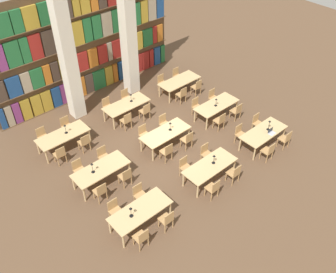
# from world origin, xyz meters

# --- Properties ---
(ground_plane) EXTENTS (40.00, 40.00, 0.00)m
(ground_plane) POSITION_xyz_m (0.00, 0.00, 0.00)
(ground_plane) COLOR brown
(bookshelf_bank) EXTENTS (9.96, 0.35, 5.50)m
(bookshelf_bank) POSITION_xyz_m (-0.01, 5.74, 2.64)
(bookshelf_bank) COLOR brown
(bookshelf_bank) RESTS_ON ground_plane
(pillar_left) EXTENTS (0.60, 0.60, 6.00)m
(pillar_left) POSITION_xyz_m (-1.64, 4.47, 3.00)
(pillar_left) COLOR silver
(pillar_left) RESTS_ON ground_plane
(pillar_center) EXTENTS (0.60, 0.60, 6.00)m
(pillar_center) POSITION_xyz_m (1.64, 4.47, 3.00)
(pillar_center) COLOR silver
(pillar_center) RESTS_ON ground_plane
(reading_table_0) EXTENTS (2.21, 0.94, 0.73)m
(reading_table_0) POSITION_xyz_m (-3.35, -2.65, 0.66)
(reading_table_0) COLOR tan
(reading_table_0) RESTS_ON ground_plane
(chair_0) EXTENTS (0.42, 0.40, 0.89)m
(chair_0) POSITION_xyz_m (-3.89, -3.40, 0.49)
(chair_0) COLOR tan
(chair_0) RESTS_ON ground_plane
(chair_1) EXTENTS (0.42, 0.40, 0.89)m
(chair_1) POSITION_xyz_m (-3.89, -1.90, 0.49)
(chair_1) COLOR tan
(chair_1) RESTS_ON ground_plane
(chair_2) EXTENTS (0.42, 0.40, 0.89)m
(chair_2) POSITION_xyz_m (-2.80, -3.40, 0.49)
(chair_2) COLOR tan
(chair_2) RESTS_ON ground_plane
(chair_3) EXTENTS (0.42, 0.40, 0.89)m
(chair_3) POSITION_xyz_m (-2.80, -1.90, 0.49)
(chair_3) COLOR tan
(chair_3) RESTS_ON ground_plane
(desk_lamp_0) EXTENTS (0.14, 0.14, 0.45)m
(desk_lamp_0) POSITION_xyz_m (-3.72, -2.65, 1.03)
(desk_lamp_0) COLOR black
(desk_lamp_0) RESTS_ON reading_table_0
(reading_table_1) EXTENTS (2.21, 0.94, 0.73)m
(reading_table_1) POSITION_xyz_m (0.02, -2.71, 0.66)
(reading_table_1) COLOR tan
(reading_table_1) RESTS_ON ground_plane
(chair_4) EXTENTS (0.42, 0.40, 0.89)m
(chair_4) POSITION_xyz_m (-0.57, -3.46, 0.49)
(chair_4) COLOR tan
(chair_4) RESTS_ON ground_plane
(chair_5) EXTENTS (0.42, 0.40, 0.89)m
(chair_5) POSITION_xyz_m (-0.57, -1.95, 0.49)
(chair_5) COLOR tan
(chair_5) RESTS_ON ground_plane
(chair_6) EXTENTS (0.42, 0.40, 0.89)m
(chair_6) POSITION_xyz_m (0.61, -3.46, 0.49)
(chair_6) COLOR tan
(chair_6) RESTS_ON ground_plane
(chair_7) EXTENTS (0.42, 0.40, 0.89)m
(chair_7) POSITION_xyz_m (0.61, -1.95, 0.49)
(chair_7) COLOR tan
(chair_7) RESTS_ON ground_plane
(desk_lamp_1) EXTENTS (0.14, 0.14, 0.42)m
(desk_lamp_1) POSITION_xyz_m (0.21, -2.70, 1.01)
(desk_lamp_1) COLOR black
(desk_lamp_1) RESTS_ON reading_table_1
(reading_table_2) EXTENTS (2.21, 0.94, 0.73)m
(reading_table_2) POSITION_xyz_m (3.23, -2.79, 0.66)
(reading_table_2) COLOR tan
(reading_table_2) RESTS_ON ground_plane
(chair_8) EXTENTS (0.42, 0.40, 0.89)m
(chair_8) POSITION_xyz_m (2.63, -3.55, 0.49)
(chair_8) COLOR tan
(chair_8) RESTS_ON ground_plane
(chair_9) EXTENTS (0.42, 0.40, 0.89)m
(chair_9) POSITION_xyz_m (2.63, -2.04, 0.49)
(chair_9) COLOR tan
(chair_9) RESTS_ON ground_plane
(chair_10) EXTENTS (0.42, 0.40, 0.89)m
(chair_10) POSITION_xyz_m (3.81, -3.55, 0.49)
(chair_10) COLOR tan
(chair_10) RESTS_ON ground_plane
(chair_11) EXTENTS (0.42, 0.40, 0.89)m
(chair_11) POSITION_xyz_m (3.81, -2.04, 0.49)
(chair_11) COLOR tan
(chair_11) RESTS_ON ground_plane
(desk_lamp_2) EXTENTS (0.14, 0.14, 0.49)m
(desk_lamp_2) POSITION_xyz_m (3.49, -2.82, 1.06)
(desk_lamp_2) COLOR black
(desk_lamp_2) RESTS_ON reading_table_2
(laptop) EXTENTS (0.32, 0.22, 0.21)m
(laptop) POSITION_xyz_m (3.40, -3.07, 0.77)
(laptop) COLOR silver
(laptop) RESTS_ON reading_table_2
(reading_table_3) EXTENTS (2.21, 0.94, 0.73)m
(reading_table_3) POSITION_xyz_m (-3.25, -0.08, 0.66)
(reading_table_3) COLOR tan
(reading_table_3) RESTS_ON ground_plane
(chair_12) EXTENTS (0.42, 0.40, 0.89)m
(chair_12) POSITION_xyz_m (-3.79, -0.83, 0.49)
(chair_12) COLOR tan
(chair_12) RESTS_ON ground_plane
(chair_13) EXTENTS (0.42, 0.40, 0.89)m
(chair_13) POSITION_xyz_m (-3.79, 0.68, 0.49)
(chair_13) COLOR tan
(chair_13) RESTS_ON ground_plane
(chair_14) EXTENTS (0.42, 0.40, 0.89)m
(chair_14) POSITION_xyz_m (-2.65, -0.83, 0.49)
(chair_14) COLOR tan
(chair_14) RESTS_ON ground_plane
(chair_15) EXTENTS (0.42, 0.40, 0.89)m
(chair_15) POSITION_xyz_m (-2.65, 0.68, 0.49)
(chair_15) COLOR tan
(chair_15) RESTS_ON ground_plane
(desk_lamp_3) EXTENTS (0.14, 0.14, 0.47)m
(desk_lamp_3) POSITION_xyz_m (-3.56, -0.04, 1.05)
(desk_lamp_3) COLOR black
(desk_lamp_3) RESTS_ON reading_table_3
(reading_table_4) EXTENTS (2.21, 0.94, 0.73)m
(reading_table_4) POSITION_xyz_m (0.04, -0.05, 0.66)
(reading_table_4) COLOR tan
(reading_table_4) RESTS_ON ground_plane
(chair_16) EXTENTS (0.42, 0.40, 0.89)m
(chair_16) POSITION_xyz_m (-0.53, -0.81, 0.49)
(chair_16) COLOR tan
(chair_16) RESTS_ON ground_plane
(chair_17) EXTENTS (0.42, 0.40, 0.89)m
(chair_17) POSITION_xyz_m (-0.53, 0.70, 0.49)
(chair_17) COLOR tan
(chair_17) RESTS_ON ground_plane
(chair_18) EXTENTS (0.42, 0.40, 0.89)m
(chair_18) POSITION_xyz_m (0.63, -0.81, 0.49)
(chair_18) COLOR tan
(chair_18) RESTS_ON ground_plane
(chair_19) EXTENTS (0.42, 0.40, 0.89)m
(chair_19) POSITION_xyz_m (0.63, 0.70, 0.49)
(chair_19) COLOR tan
(chair_19) RESTS_ON ground_plane
(desk_lamp_4) EXTENTS (0.14, 0.14, 0.41)m
(desk_lamp_4) POSITION_xyz_m (0.31, -0.07, 1.01)
(desk_lamp_4) COLOR black
(desk_lamp_4) RESTS_ON reading_table_4
(reading_table_5) EXTENTS (2.21, 0.94, 0.73)m
(reading_table_5) POSITION_xyz_m (3.20, -0.08, 0.66)
(reading_table_5) COLOR tan
(reading_table_5) RESTS_ON ground_plane
(chair_20) EXTENTS (0.42, 0.40, 0.89)m
(chair_20) POSITION_xyz_m (2.65, -0.83, 0.49)
(chair_20) COLOR tan
(chair_20) RESTS_ON ground_plane
(chair_21) EXTENTS (0.42, 0.40, 0.89)m
(chair_21) POSITION_xyz_m (2.65, 0.68, 0.49)
(chair_21) COLOR tan
(chair_21) RESTS_ON ground_plane
(chair_22) EXTENTS (0.42, 0.40, 0.89)m
(chair_22) POSITION_xyz_m (3.79, -0.83, 0.49)
(chair_22) COLOR tan
(chair_22) RESTS_ON ground_plane
(chair_23) EXTENTS (0.42, 0.40, 0.89)m
(chair_23) POSITION_xyz_m (3.79, 0.68, 0.49)
(chair_23) COLOR tan
(chair_23) RESTS_ON ground_plane
(desk_lamp_5) EXTENTS (0.14, 0.14, 0.40)m
(desk_lamp_5) POSITION_xyz_m (3.10, -0.12, 1.00)
(desk_lamp_5) COLOR black
(desk_lamp_5) RESTS_ON reading_table_5
(reading_table_6) EXTENTS (2.21, 0.94, 0.73)m
(reading_table_6) POSITION_xyz_m (-3.33, 2.70, 0.66)
(reading_table_6) COLOR tan
(reading_table_6) RESTS_ON ground_plane
(chair_24) EXTENTS (0.42, 0.40, 0.89)m
(chair_24) POSITION_xyz_m (-3.92, 1.94, 0.49)
(chair_24) COLOR tan
(chair_24) RESTS_ON ground_plane
(chair_25) EXTENTS (0.42, 0.40, 0.89)m
(chair_25) POSITION_xyz_m (-3.92, 3.45, 0.49)
(chair_25) COLOR tan
(chair_25) RESTS_ON ground_plane
(chair_26) EXTENTS (0.42, 0.40, 0.89)m
(chair_26) POSITION_xyz_m (-2.77, 1.94, 0.49)
(chair_26) COLOR tan
(chair_26) RESTS_ON ground_plane
(chair_27) EXTENTS (0.42, 0.40, 0.89)m
(chair_27) POSITION_xyz_m (-2.77, 3.45, 0.49)
(chair_27) COLOR tan
(chair_27) RESTS_ON ground_plane
(desk_lamp_6) EXTENTS (0.14, 0.14, 0.45)m
(desk_lamp_6) POSITION_xyz_m (-3.15, 2.70, 1.03)
(desk_lamp_6) COLOR black
(desk_lamp_6) RESTS_ON reading_table_6
(reading_table_7) EXTENTS (2.21, 0.94, 0.73)m
(reading_table_7) POSITION_xyz_m (0.04, 2.74, 0.66)
(reading_table_7) COLOR tan
(reading_table_7) RESTS_ON ground_plane
(chair_28) EXTENTS (0.42, 0.40, 0.89)m
(chair_28) POSITION_xyz_m (-0.53, 1.99, 0.49)
(chair_28) COLOR tan
(chair_28) RESTS_ON ground_plane
(chair_29) EXTENTS (0.42, 0.40, 0.89)m
(chair_29) POSITION_xyz_m (-0.53, 3.50, 0.49)
(chair_29) COLOR tan
(chair_29) RESTS_ON ground_plane
(chair_30) EXTENTS (0.42, 0.40, 0.89)m
(chair_30) POSITION_xyz_m (0.56, 1.99, 0.49)
(chair_30) COLOR tan
(chair_30) RESTS_ON ground_plane
(chair_31) EXTENTS (0.42, 0.40, 0.89)m
(chair_31) POSITION_xyz_m (0.56, 3.50, 0.49)
(chair_31) COLOR tan
(chair_31) RESTS_ON ground_plane
(desk_lamp_7) EXTENTS (0.14, 0.14, 0.42)m
(desk_lamp_7) POSITION_xyz_m (0.35, 2.77, 1.01)
(desk_lamp_7) COLOR black
(desk_lamp_7) RESTS_ON reading_table_7
(reading_table_8) EXTENTS (2.21, 0.94, 0.73)m
(reading_table_8) POSITION_xyz_m (3.33, 2.64, 0.66)
(reading_table_8) COLOR tan
(reading_table_8) RESTS_ON ground_plane
(chair_32) EXTENTS (0.42, 0.40, 0.89)m
(chair_32) POSITION_xyz_m (2.81, 1.88, 0.49)
(chair_32) COLOR tan
(chair_32) RESTS_ON ground_plane
(chair_33) EXTENTS (0.42, 0.40, 0.89)m
(chair_33) POSITION_xyz_m (2.81, 3.39, 0.49)
(chair_33) COLOR tan
(chair_33) RESTS_ON ground_plane
(chair_34) EXTENTS (0.42, 0.40, 0.89)m
(chair_34) POSITION_xyz_m (3.86, 1.88, 0.49)
(chair_34) COLOR tan
(chair_34) RESTS_ON ground_plane
(chair_35) EXTENTS (0.42, 0.40, 0.89)m
(chair_35) POSITION_xyz_m (3.86, 3.39, 0.49)
(chair_35) COLOR tan
(chair_35) RESTS_ON ground_plane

